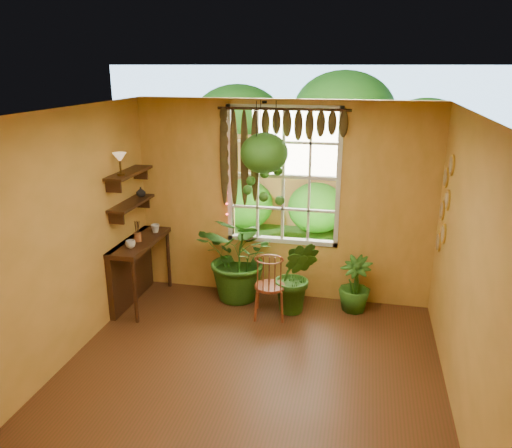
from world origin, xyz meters
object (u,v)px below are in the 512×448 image
Objects in this scene: counter_ledge at (134,264)px; windsor_chair at (270,295)px; potted_plant_left at (242,257)px; hanging_basket at (264,160)px; potted_plant_mid at (296,276)px.

counter_ledge is 1.89m from windsor_chair.
potted_plant_left is at bearing 15.26° from counter_ledge.
hanging_basket is at bearing -11.23° from potted_plant_left.
hanging_basket is at bearing 105.74° from windsor_chair.
potted_plant_left is at bearing 130.70° from windsor_chair.
potted_plant_left is at bearing 163.53° from potted_plant_mid.
windsor_chair reaches higher than counter_ledge.
counter_ledge is 2.25m from hanging_basket.
hanging_basket reaches higher than potted_plant_left.
potted_plant_mid is at bearing -16.47° from potted_plant_left.
potted_plant_mid is 1.54m from hanging_basket.
potted_plant_left is 0.82m from potted_plant_mid.
windsor_chair is at bearing -41.97° from potted_plant_left.
potted_plant_left is at bearing 168.77° from hanging_basket.
windsor_chair is 1.71m from hanging_basket.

